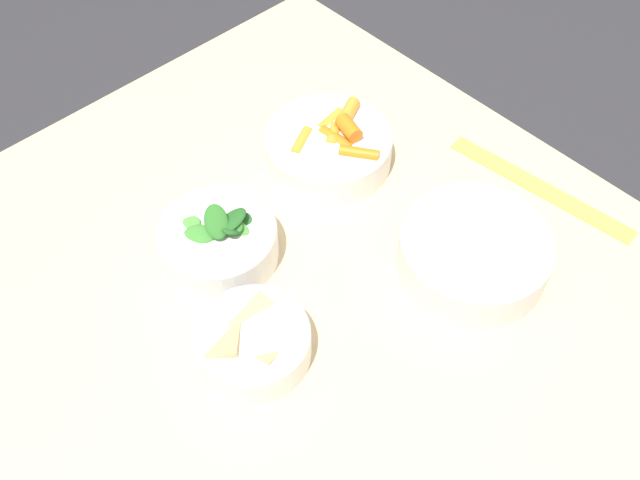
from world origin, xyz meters
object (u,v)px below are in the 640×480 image
Objects in this scene: bowl_beans_hotdog at (474,253)px; ruler at (540,188)px; bowl_carrots at (329,146)px; bowl_greens at (219,240)px; bowl_cookies at (253,342)px.

bowl_beans_hotdog is 0.68× the size of ruler.
bowl_carrots is 1.19× the size of bowl_greens.
bowl_beans_hotdog is at bearing 43.62° from bowl_greens.
bowl_carrots is 0.23m from bowl_greens.
ruler is at bearing 96.26° from bowl_beans_hotdog.
bowl_beans_hotdog is 0.18m from ruler.
bowl_greens is 0.79× the size of bowl_beans_hotdog.
bowl_beans_hotdog is (0.27, 0.00, -0.00)m from bowl_carrots.
bowl_carrots is 0.27m from bowl_beans_hotdog.
bowl_greens is at bearing -82.96° from bowl_carrots.
ruler is at bearing 36.49° from bowl_carrots.
bowl_beans_hotdog is 0.31m from bowl_cookies.
bowl_greens reaches higher than bowl_cookies.
bowl_beans_hotdog is at bearing 71.82° from bowl_cookies.
bowl_carrots is 0.94× the size of bowl_beans_hotdog.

